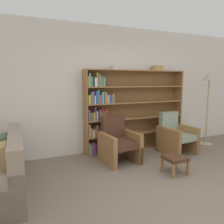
{
  "coord_description": "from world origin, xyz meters",
  "views": [
    {
      "loc": [
        -1.98,
        -1.8,
        1.57
      ],
      "look_at": [
        -0.25,
        2.21,
        0.95
      ],
      "focal_mm": 35.0,
      "sensor_mm": 36.0,
      "label": 1
    }
  ],
  "objects_px": {
    "bookshelf": "(126,112)",
    "floor_lamp": "(209,82)",
    "bowl_brass": "(115,67)",
    "armchair_leather": "(118,142)",
    "armchair_cushioned": "(176,135)",
    "footstool": "(175,160)",
    "bowl_terracotta": "(157,68)"
  },
  "relations": [
    {
      "from": "armchair_cushioned",
      "to": "floor_lamp",
      "type": "relative_size",
      "value": 0.48
    },
    {
      "from": "bookshelf",
      "to": "floor_lamp",
      "type": "xyz_separation_m",
      "value": [
        2.04,
        -0.4,
        0.65
      ]
    },
    {
      "from": "bowl_terracotta",
      "to": "armchair_cushioned",
      "type": "height_order",
      "value": "bowl_terracotta"
    },
    {
      "from": "bookshelf",
      "to": "armchair_leather",
      "type": "distance_m",
      "value": 0.91
    },
    {
      "from": "armchair_cushioned",
      "to": "footstool",
      "type": "distance_m",
      "value": 1.18
    },
    {
      "from": "bookshelf",
      "to": "bowl_terracotta",
      "type": "distance_m",
      "value": 1.27
    },
    {
      "from": "bowl_terracotta",
      "to": "footstool",
      "type": "height_order",
      "value": "bowl_terracotta"
    },
    {
      "from": "bowl_brass",
      "to": "armchair_leather",
      "type": "distance_m",
      "value": 1.6
    },
    {
      "from": "armchair_leather",
      "to": "bookshelf",
      "type": "bearing_deg",
      "value": -132.85
    },
    {
      "from": "armchair_cushioned",
      "to": "floor_lamp",
      "type": "distance_m",
      "value": 1.61
    },
    {
      "from": "bowl_brass",
      "to": "bookshelf",
      "type": "bearing_deg",
      "value": 3.52
    },
    {
      "from": "footstool",
      "to": "bowl_brass",
      "type": "bearing_deg",
      "value": 107.2
    },
    {
      "from": "bowl_brass",
      "to": "footstool",
      "type": "xyz_separation_m",
      "value": [
        0.46,
        -1.48,
        -1.62
      ]
    },
    {
      "from": "bookshelf",
      "to": "floor_lamp",
      "type": "distance_m",
      "value": 2.18
    },
    {
      "from": "bowl_terracotta",
      "to": "footstool",
      "type": "xyz_separation_m",
      "value": [
        -0.62,
        -1.48,
        -1.63
      ]
    },
    {
      "from": "footstool",
      "to": "armchair_leather",
      "type": "bearing_deg",
      "value": 125.52
    },
    {
      "from": "armchair_leather",
      "to": "bowl_terracotta",
      "type": "bearing_deg",
      "value": -160.38
    },
    {
      "from": "bowl_terracotta",
      "to": "armchair_cushioned",
      "type": "relative_size",
      "value": 0.31
    },
    {
      "from": "bowl_brass",
      "to": "floor_lamp",
      "type": "height_order",
      "value": "bowl_brass"
    },
    {
      "from": "bookshelf",
      "to": "floor_lamp",
      "type": "bearing_deg",
      "value": -11.13
    },
    {
      "from": "bowl_brass",
      "to": "floor_lamp",
      "type": "xyz_separation_m",
      "value": [
        2.31,
        -0.38,
        -0.32
      ]
    },
    {
      "from": "armchair_leather",
      "to": "footstool",
      "type": "xyz_separation_m",
      "value": [
        0.65,
        -0.9,
        -0.13
      ]
    },
    {
      "from": "bookshelf",
      "to": "armchair_cushioned",
      "type": "relative_size",
      "value": 2.74
    },
    {
      "from": "bookshelf",
      "to": "footstool",
      "type": "xyz_separation_m",
      "value": [
        0.18,
        -1.49,
        -0.65
      ]
    },
    {
      "from": "bookshelf",
      "to": "footstool",
      "type": "height_order",
      "value": "bookshelf"
    },
    {
      "from": "bookshelf",
      "to": "bowl_brass",
      "type": "bearing_deg",
      "value": -176.48
    },
    {
      "from": "bowl_terracotta",
      "to": "armchair_leather",
      "type": "height_order",
      "value": "bowl_terracotta"
    },
    {
      "from": "armchair_leather",
      "to": "floor_lamp",
      "type": "xyz_separation_m",
      "value": [
        2.5,
        0.19,
        1.16
      ]
    },
    {
      "from": "bookshelf",
      "to": "bowl_brass",
      "type": "distance_m",
      "value": 1.01
    },
    {
      "from": "bookshelf",
      "to": "bowl_brass",
      "type": "xyz_separation_m",
      "value": [
        -0.27,
        -0.02,
        0.97
      ]
    },
    {
      "from": "bowl_brass",
      "to": "armchair_cushioned",
      "type": "bearing_deg",
      "value": -25.34
    },
    {
      "from": "bowl_brass",
      "to": "bowl_terracotta",
      "type": "relative_size",
      "value": 0.72
    }
  ]
}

